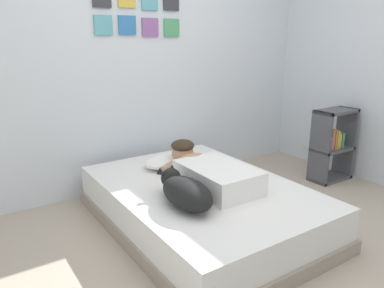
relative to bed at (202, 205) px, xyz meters
name	(u,v)px	position (x,y,z in m)	size (l,w,h in m)	color
ground_plane	(256,259)	(0.03, -0.61, -0.17)	(11.91, 11.91, 0.00)	tan
back_wall	(138,59)	(0.03, 1.13, 1.08)	(3.95, 0.12, 2.50)	silver
bed	(202,205)	(0.00, 0.00, 0.00)	(1.35, 1.93, 0.34)	gray
pillow	(172,161)	(0.03, 0.51, 0.23)	(0.52, 0.32, 0.11)	white
person_lying	(207,170)	(0.06, 0.02, 0.28)	(0.43, 0.92, 0.27)	white
dog	(185,191)	(-0.30, -0.23, 0.28)	(0.26, 0.57, 0.21)	black
coffee_cup	(192,168)	(0.10, 0.30, 0.21)	(0.12, 0.09, 0.07)	#D84C47
cell_phone	(176,187)	(-0.20, 0.07, 0.18)	(0.07, 0.14, 0.01)	black
bookshelf	(332,144)	(1.69, 0.07, 0.22)	(0.45, 0.24, 0.75)	#4C4C51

